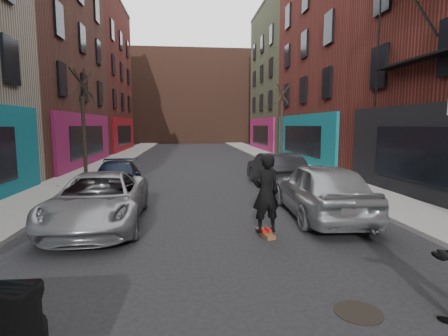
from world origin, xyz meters
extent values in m
cube|color=gray|center=(-6.25, 30.00, 0.07)|extent=(2.50, 84.00, 0.13)
cube|color=gray|center=(6.25, 30.00, 0.07)|extent=(2.50, 84.00, 0.13)
cube|color=#47281E|center=(0.00, 56.00, 7.00)|extent=(40.00, 10.00, 14.00)
imported|color=gray|center=(-3.20, 8.45, 0.72)|extent=(2.60, 5.25, 1.43)
imported|color=black|center=(-3.59, 12.90, 0.64)|extent=(2.18, 4.58, 1.29)
imported|color=#92969A|center=(3.20, 8.62, 0.85)|extent=(2.22, 5.06, 1.69)
imported|color=black|center=(3.20, 13.97, 0.76)|extent=(1.88, 4.72, 1.53)
cube|color=brown|center=(1.16, 7.04, 0.05)|extent=(0.37, 0.83, 0.10)
imported|color=black|center=(1.16, 7.04, 1.08)|extent=(0.79, 0.60, 1.97)
cylinder|color=black|center=(1.72, 3.32, 0.01)|extent=(0.89, 0.89, 0.01)
camera|label=1|loc=(-0.77, -1.30, 2.76)|focal=28.00mm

